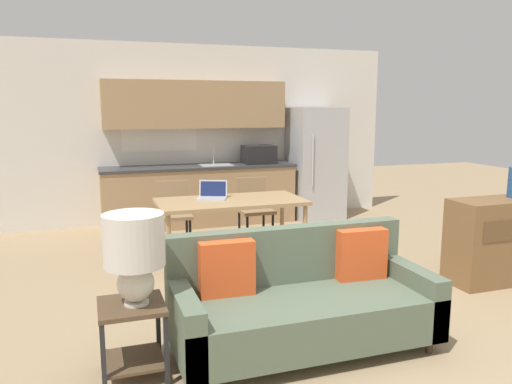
# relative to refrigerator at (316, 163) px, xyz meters

# --- Properties ---
(ground_plane) EXTENTS (20.00, 20.00, 0.00)m
(ground_plane) POSITION_rel_refrigerator_xyz_m (-1.88, -4.21, -0.88)
(ground_plane) COLOR #9E8460
(wall_back) EXTENTS (6.40, 0.07, 2.70)m
(wall_back) POSITION_rel_refrigerator_xyz_m (-1.89, 0.42, 0.48)
(wall_back) COLOR silver
(wall_back) RESTS_ON ground_plane
(kitchen_counter) EXTENTS (2.90, 0.65, 2.15)m
(kitchen_counter) POSITION_rel_refrigerator_xyz_m (-1.86, 0.12, -0.03)
(kitchen_counter) COLOR tan
(kitchen_counter) RESTS_ON ground_plane
(refrigerator) EXTENTS (0.77, 0.77, 1.75)m
(refrigerator) POSITION_rel_refrigerator_xyz_m (0.00, 0.00, 0.00)
(refrigerator) COLOR #B7BABC
(refrigerator) RESTS_ON ground_plane
(dining_table) EXTENTS (1.63, 0.81, 0.74)m
(dining_table) POSITION_rel_refrigerator_xyz_m (-1.97, -1.97, -0.20)
(dining_table) COLOR tan
(dining_table) RESTS_ON ground_plane
(couch) EXTENTS (1.90, 0.80, 0.86)m
(couch) POSITION_rel_refrigerator_xyz_m (-2.02, -4.02, -0.54)
(couch) COLOR #3D2D1E
(couch) RESTS_ON ground_plane
(side_table) EXTENTS (0.42, 0.42, 0.50)m
(side_table) POSITION_rel_refrigerator_xyz_m (-3.24, -4.07, -0.54)
(side_table) COLOR brown
(side_table) RESTS_ON ground_plane
(table_lamp) EXTENTS (0.39, 0.39, 0.60)m
(table_lamp) POSITION_rel_refrigerator_xyz_m (-3.21, -4.08, -0.01)
(table_lamp) COLOR silver
(table_lamp) RESTS_ON side_table
(credenza) EXTENTS (1.07, 0.45, 0.86)m
(credenza) POSITION_rel_refrigerator_xyz_m (0.46, -3.38, -0.45)
(credenza) COLOR brown
(credenza) RESTS_ON ground_plane
(dining_chair_far_left) EXTENTS (0.45, 0.45, 0.86)m
(dining_chair_far_left) POSITION_rel_refrigerator_xyz_m (-2.49, -1.19, -0.38)
(dining_chair_far_left) COLOR #997A56
(dining_chair_far_left) RESTS_ON ground_plane
(dining_chair_far_right) EXTENTS (0.42, 0.42, 0.86)m
(dining_chair_far_right) POSITION_rel_refrigerator_xyz_m (-1.45, -1.24, -0.38)
(dining_chair_far_right) COLOR #997A56
(dining_chair_far_right) RESTS_ON ground_plane
(laptop) EXTENTS (0.39, 0.36, 0.20)m
(laptop) POSITION_rel_refrigerator_xyz_m (-2.14, -1.82, -0.08)
(laptop) COLOR #B7BABC
(laptop) RESTS_ON dining_table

